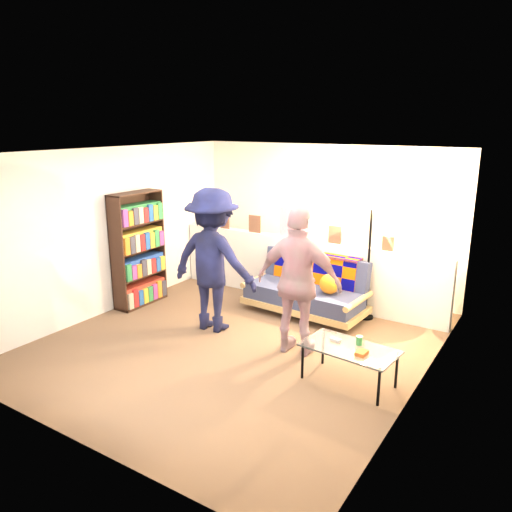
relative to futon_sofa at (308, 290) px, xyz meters
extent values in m
plane|color=brown|center=(-0.29, -1.36, -0.36)|extent=(5.00, 5.00, 0.00)
cube|color=silver|center=(-0.29, 1.14, 0.84)|extent=(4.50, 0.10, 2.40)
cube|color=silver|center=(-2.54, -1.36, 0.84)|extent=(0.10, 5.00, 2.40)
cube|color=silver|center=(1.96, -1.36, 0.84)|extent=(0.10, 5.00, 2.40)
cube|color=white|center=(-0.29, -1.36, 2.04)|extent=(4.50, 5.00, 0.10)
cube|color=silver|center=(-0.29, 0.44, 0.14)|extent=(4.45, 0.15, 1.00)
cube|color=brown|center=(-1.79, 0.42, 0.75)|extent=(0.18, 0.02, 0.22)
cube|color=brown|center=(-1.19, 0.42, 0.78)|extent=(0.22, 0.02, 0.28)
cube|color=white|center=(-0.49, 0.42, 0.87)|extent=(0.45, 0.02, 0.45)
cube|color=brown|center=(0.21, 0.42, 0.77)|extent=(0.20, 0.02, 0.26)
cube|color=brown|center=(1.01, 0.42, 0.74)|extent=(0.16, 0.02, 0.20)
cube|color=tan|center=(-0.02, -0.06, -0.22)|extent=(1.83, 0.91, 0.09)
cube|color=#323A5A|center=(-0.02, -0.11, -0.06)|extent=(1.73, 0.76, 0.23)
cube|color=#323A5A|center=(0.00, 0.25, 0.23)|extent=(1.70, 0.32, 0.53)
cylinder|color=tan|center=(-0.86, -0.01, 0.02)|extent=(0.13, 0.80, 0.08)
cylinder|color=tan|center=(0.82, -0.11, 0.02)|extent=(0.13, 0.80, 0.08)
cube|color=#050673|center=(-0.01, 0.17, 0.23)|extent=(1.37, 0.18, 0.49)
cube|color=#050673|center=(0.00, 0.29, 0.49)|extent=(1.37, 0.32, 0.03)
sphere|color=orange|center=(0.40, -0.13, 0.20)|extent=(0.28, 0.28, 0.28)
cube|color=black|center=(-2.50, -1.03, 0.51)|extent=(0.02, 0.87, 1.74)
cube|color=black|center=(-2.37, -1.46, 0.51)|extent=(0.29, 0.02, 1.74)
cube|color=black|center=(-2.37, -0.61, 0.51)|extent=(0.29, 0.02, 1.74)
cube|color=black|center=(-2.37, -1.03, 1.37)|extent=(0.29, 0.87, 0.02)
cube|color=black|center=(-2.37, -1.03, -0.34)|extent=(0.29, 0.87, 0.04)
cube|color=black|center=(-2.37, -1.03, 0.11)|extent=(0.29, 0.83, 0.02)
cube|color=black|center=(-2.37, -1.03, 0.51)|extent=(0.29, 0.83, 0.02)
cube|color=black|center=(-2.37, -1.03, 0.92)|extent=(0.29, 0.83, 0.02)
cube|color=red|center=(-2.35, -1.03, -0.16)|extent=(0.21, 0.81, 0.29)
cube|color=#23499B|center=(-2.35, -1.03, 0.26)|extent=(0.21, 0.81, 0.27)
cube|color=gold|center=(-2.35, -1.03, 0.67)|extent=(0.21, 0.81, 0.29)
cube|color=#2E7F3F|center=(-2.35, -1.03, 1.07)|extent=(0.21, 0.81, 0.27)
cylinder|color=black|center=(0.84, -1.78, -0.16)|extent=(0.03, 0.03, 0.40)
cylinder|color=black|center=(1.73, -1.87, -0.16)|extent=(0.03, 0.03, 0.40)
cylinder|color=black|center=(0.88, -1.34, -0.16)|extent=(0.03, 0.03, 0.40)
cylinder|color=black|center=(1.77, -1.43, -0.16)|extent=(0.03, 0.03, 0.40)
cube|color=silver|center=(1.30, -1.61, 0.05)|extent=(1.05, 0.64, 0.02)
cube|color=silver|center=(1.11, -1.54, 0.08)|extent=(0.12, 0.06, 0.03)
cube|color=#BF5921|center=(1.48, -1.70, 0.08)|extent=(0.11, 0.15, 0.04)
cylinder|color=#3D9447|center=(1.37, -1.49, 0.11)|extent=(0.08, 0.08, 0.10)
cylinder|color=black|center=(0.80, 0.27, -0.34)|extent=(0.29, 0.29, 0.03)
cylinder|color=black|center=(0.80, 0.27, 0.44)|extent=(0.04, 0.04, 1.59)
sphere|color=#FFC672|center=(0.68, 0.27, 1.09)|extent=(0.13, 0.13, 0.13)
sphere|color=#FFC672|center=(0.93, 0.30, 1.16)|extent=(0.13, 0.13, 0.13)
sphere|color=#FFC672|center=(0.77, 0.38, 1.23)|extent=(0.13, 0.13, 0.13)
imported|color=black|center=(-0.82, -1.18, 0.60)|extent=(1.29, 0.80, 1.92)
imported|color=pink|center=(0.49, -1.23, 0.55)|extent=(1.09, 0.53, 1.81)
camera|label=1|loc=(3.08, -6.25, 2.40)|focal=35.00mm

